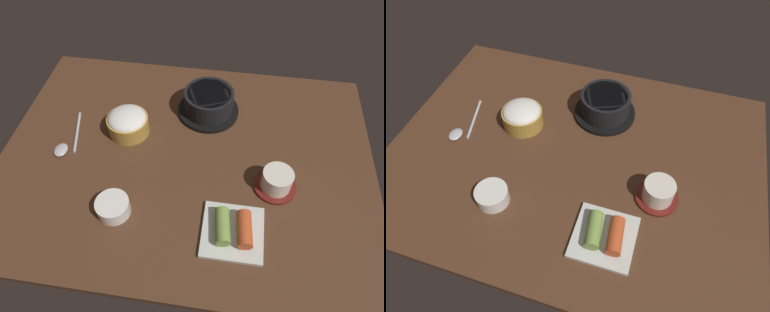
# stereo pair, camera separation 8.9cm
# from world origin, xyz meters

# --- Properties ---
(dining_table) EXTENTS (1.00, 0.76, 0.02)m
(dining_table) POSITION_xyz_m (0.00, 0.00, 0.01)
(dining_table) COLOR #4C2D1C
(dining_table) RESTS_ON ground
(stone_pot) EXTENTS (0.18, 0.18, 0.08)m
(stone_pot) POSITION_xyz_m (0.04, 0.18, 0.06)
(stone_pot) COLOR black
(stone_pot) RESTS_ON dining_table
(rice_bowl) EXTENTS (0.12, 0.12, 0.07)m
(rice_bowl) POSITION_xyz_m (-0.17, 0.07, 0.06)
(rice_bowl) COLOR #B78C38
(rice_bowl) RESTS_ON dining_table
(tea_cup_with_saucer) EXTENTS (0.11, 0.11, 0.06)m
(tea_cup_with_saucer) POSITION_xyz_m (0.24, -0.07, 0.05)
(tea_cup_with_saucer) COLOR maroon
(tea_cup_with_saucer) RESTS_ON dining_table
(kimchi_plate) EXTENTS (0.14, 0.14, 0.04)m
(kimchi_plate) POSITION_xyz_m (0.14, -0.21, 0.04)
(kimchi_plate) COLOR silver
(kimchi_plate) RESTS_ON dining_table
(side_bowl_near) EXTENTS (0.08, 0.08, 0.04)m
(side_bowl_near) POSITION_xyz_m (-0.14, -0.19, 0.04)
(side_bowl_near) COLOR white
(side_bowl_near) RESTS_ON dining_table
(spoon) EXTENTS (0.06, 0.17, 0.01)m
(spoon) POSITION_xyz_m (-0.33, -0.01, 0.03)
(spoon) COLOR #B7B7BC
(spoon) RESTS_ON dining_table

